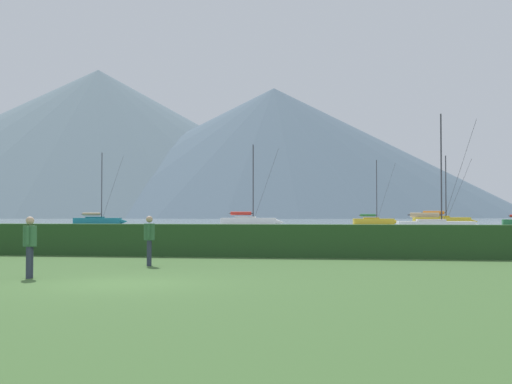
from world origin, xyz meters
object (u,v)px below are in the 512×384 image
object	(u,v)px
sailboat_slip_0	(249,221)
sailboat_slip_1	(442,221)
person_seated_viewer	(149,236)
sailboat_slip_8	(436,226)
sailboat_slip_2	(98,221)
sailboat_slip_9	(374,221)
person_standing_walker	(30,242)

from	to	relation	value
sailboat_slip_0	sailboat_slip_1	size ratio (longest dim) A/B	1.10
person_seated_viewer	sailboat_slip_8	bearing A→B (deg)	59.67
sailboat_slip_1	sailboat_slip_2	bearing A→B (deg)	177.77
sailboat_slip_0	sailboat_slip_8	distance (m)	34.08
sailboat_slip_2	person_seated_viewer	distance (m)	81.61
sailboat_slip_2	sailboat_slip_1	bearing A→B (deg)	-7.01
sailboat_slip_1	sailboat_slip_8	xyz separation A→B (m)	(-4.57, -36.12, -0.08)
sailboat_slip_1	sailboat_slip_2	world-z (taller)	sailboat_slip_2
sailboat_slip_0	person_seated_viewer	distance (m)	67.53
sailboat_slip_8	sailboat_slip_0	bearing A→B (deg)	125.95
sailboat_slip_9	person_seated_viewer	size ratio (longest dim) A/B	6.01
sailboat_slip_0	person_standing_walker	bearing A→B (deg)	-88.47
sailboat_slip_0	sailboat_slip_2	distance (m)	25.50
sailboat_slip_0	sailboat_slip_2	bearing A→B (deg)	158.51
sailboat_slip_2	sailboat_slip_8	size ratio (longest dim) A/B	1.02
sailboat_slip_9	person_seated_viewer	distance (m)	84.13
sailboat_slip_9	person_standing_walker	bearing A→B (deg)	-104.08
sailboat_slip_8	person_standing_walker	distance (m)	47.57
sailboat_slip_1	sailboat_slip_9	bearing A→B (deg)	138.64
sailboat_slip_2	person_standing_walker	bearing A→B (deg)	-77.98
sailboat_slip_2	person_standing_walker	world-z (taller)	sailboat_slip_2
sailboat_slip_2	person_seated_viewer	xyz separation A→B (m)	(32.04, -75.05, 0.31)
sailboat_slip_9	sailboat_slip_8	bearing A→B (deg)	-91.00
sailboat_slip_1	sailboat_slip_9	world-z (taller)	sailboat_slip_9
sailboat_slip_0	person_seated_viewer	size ratio (longest dim) A/B	6.59
sailboat_slip_1	sailboat_slip_8	world-z (taller)	sailboat_slip_8
sailboat_slip_0	person_standing_walker	xyz separation A→B (m)	(5.98, -71.67, 0.28)
sailboat_slip_9	sailboat_slip_2	bearing A→B (deg)	-175.30
sailboat_slip_0	person_seated_viewer	bearing A→B (deg)	-86.59
person_standing_walker	sailboat_slip_2	bearing A→B (deg)	100.26
sailboat_slip_0	sailboat_slip_1	distance (m)	27.54
sailboat_slip_0	sailboat_slip_8	xyz separation A→B (m)	(21.28, -26.62, -0.05)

